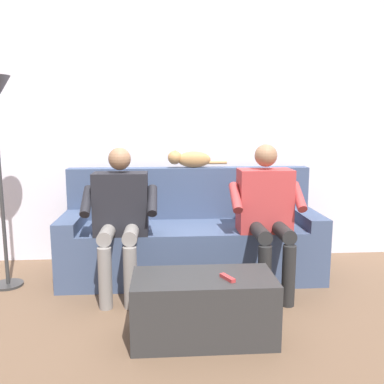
% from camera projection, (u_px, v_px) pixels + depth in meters
% --- Properties ---
extents(ground_plane, '(8.00, 8.00, 0.00)m').
position_uv_depth(ground_plane, '(198.00, 309.00, 2.99)').
color(ground_plane, brown).
extents(back_wall, '(5.32, 0.06, 2.57)m').
position_uv_depth(back_wall, '(188.00, 128.00, 3.99)').
color(back_wall, silver).
rests_on(back_wall, ground).
extents(couch, '(2.21, 0.74, 0.93)m').
position_uv_depth(couch, '(191.00, 239.00, 3.65)').
color(couch, '#3D4C6B').
rests_on(couch, ground).
extents(coffee_table, '(0.88, 0.42, 0.40)m').
position_uv_depth(coffee_table, '(203.00, 307.00, 2.56)').
color(coffee_table, '#2D2D2D').
rests_on(coffee_table, ground).
extents(person_left_seated, '(0.58, 0.59, 1.17)m').
position_uv_depth(person_left_seated, '(267.00, 208.00, 3.28)').
color(person_left_seated, '#B23838').
rests_on(person_left_seated, ground).
extents(person_right_seated, '(0.58, 0.52, 1.15)m').
position_uv_depth(person_right_seated, '(120.00, 212.00, 3.19)').
color(person_right_seated, black).
rests_on(person_right_seated, ground).
extents(cat_on_backrest, '(0.54, 0.13, 0.16)m').
position_uv_depth(cat_on_backrest, '(189.00, 159.00, 3.78)').
color(cat_on_backrest, '#B7844C').
rests_on(cat_on_backrest, couch).
extents(remote_red, '(0.08, 0.13, 0.02)m').
position_uv_depth(remote_red, '(227.00, 278.00, 2.48)').
color(remote_red, '#B73333').
rests_on(remote_red, coffee_table).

